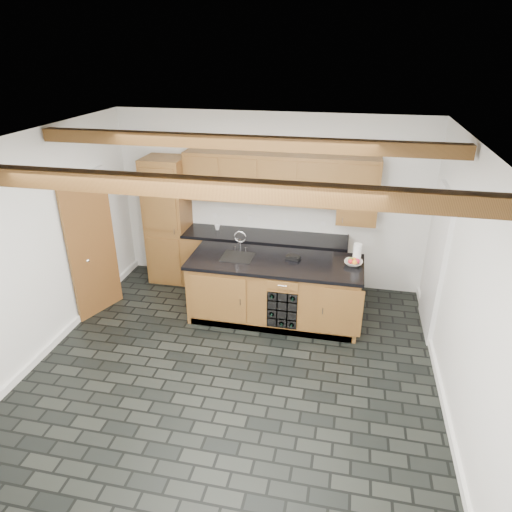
{
  "coord_description": "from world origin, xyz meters",
  "views": [
    {
      "loc": [
        1.23,
        -4.44,
        3.7
      ],
      "look_at": [
        0.13,
        0.8,
        1.21
      ],
      "focal_mm": 32.0,
      "sensor_mm": 36.0,
      "label": 1
    }
  ],
  "objects_px": {
    "island": "(275,290)",
    "paper_towel": "(357,253)",
    "fruit_bowl": "(353,263)",
    "kitchen_scale": "(293,257)"
  },
  "relations": [
    {
      "from": "fruit_bowl",
      "to": "paper_towel",
      "type": "relative_size",
      "value": 0.88
    },
    {
      "from": "fruit_bowl",
      "to": "island",
      "type": "bearing_deg",
      "value": -174.8
    },
    {
      "from": "fruit_bowl",
      "to": "kitchen_scale",
      "type": "bearing_deg",
      "value": 178.91
    },
    {
      "from": "kitchen_scale",
      "to": "fruit_bowl",
      "type": "height_order",
      "value": "same"
    },
    {
      "from": "fruit_bowl",
      "to": "paper_towel",
      "type": "xyz_separation_m",
      "value": [
        0.04,
        0.09,
        0.11
      ]
    },
    {
      "from": "island",
      "to": "paper_towel",
      "type": "distance_m",
      "value": 1.28
    },
    {
      "from": "island",
      "to": "fruit_bowl",
      "type": "bearing_deg",
      "value": 5.2
    },
    {
      "from": "island",
      "to": "fruit_bowl",
      "type": "xyz_separation_m",
      "value": [
        1.07,
        0.1,
        0.5
      ]
    },
    {
      "from": "paper_towel",
      "to": "kitchen_scale",
      "type": "bearing_deg",
      "value": -175.29
    },
    {
      "from": "island",
      "to": "paper_towel",
      "type": "bearing_deg",
      "value": 9.51
    }
  ]
}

